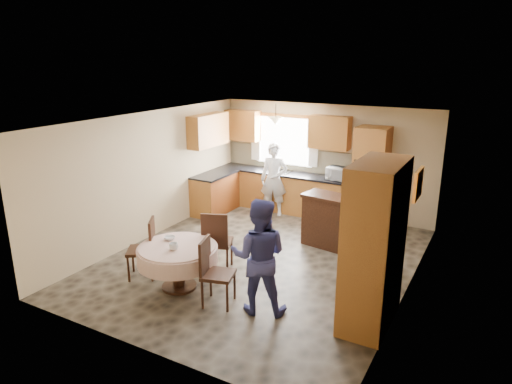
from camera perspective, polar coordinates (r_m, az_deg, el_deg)
The scene contains 36 objects.
floor at distance 8.26m, azimuth 0.70°, elevation -8.47°, with size 5.00×6.00×0.01m, color brown.
ceiling at distance 7.55m, azimuth 0.76°, elevation 8.98°, with size 5.00×6.00×0.01m, color white.
wall_back at distance 10.47m, azimuth 8.56°, elevation 4.00°, with size 5.00×0.02×2.50m, color tan.
wall_front at distance 5.52m, azimuth -14.36°, elevation -8.01°, with size 5.00×0.02×2.50m, color tan.
wall_left at distance 9.22m, azimuth -13.09°, elevation 2.04°, with size 0.02×6.00×2.50m, color tan.
wall_right at distance 7.04m, azimuth 18.97°, elevation -2.98°, with size 0.02×6.00×2.50m, color tan.
window at distance 10.76m, azimuth 3.59°, elevation 6.40°, with size 1.40×0.03×1.10m, color white.
curtain_left at distance 11.05m, azimuth -0.05°, elevation 6.96°, with size 0.22×0.02×1.15m, color white.
curtain_right at distance 10.41m, azimuth 7.23°, elevation 6.24°, with size 0.22×0.02×1.15m, color white.
base_cab_back at distance 10.72m, azimuth 3.56°, elevation -0.01°, with size 3.30×0.60×0.88m, color #CD8736.
counter_back at distance 10.60m, azimuth 3.60°, elevation 2.37°, with size 3.30×0.64×0.04m, color black.
base_cab_left at distance 10.62m, azimuth -5.14°, elevation -0.22°, with size 0.60×1.20×0.88m, color #CD8736.
counter_left at distance 10.49m, azimuth -5.21°, elevation 2.19°, with size 0.64×1.20×0.04m, color black.
backsplash at distance 10.79m, azimuth 4.30°, elevation 4.14°, with size 3.30×0.02×0.55m, color beige.
wall_cab_left at distance 11.07m, azimuth -1.66°, elevation 8.34°, with size 0.85×0.33×0.72m, color #B9702E.
wall_cab_right at distance 10.14m, azimuth 9.19°, elevation 7.37°, with size 0.90×0.33×0.72m, color #B9702E.
wall_cab_side at distance 10.37m, azimuth -5.98°, elevation 7.69°, with size 0.33×1.20×0.72m, color #B9702E.
oven_tower at distance 9.89m, azimuth 14.11°, elevation 1.81°, with size 0.66×0.62×2.12m, color #CD8736.
oven_upper at distance 9.55m, azimuth 13.69°, elevation 2.49°, with size 0.56×0.01×0.45m, color black.
oven_lower at distance 9.68m, azimuth 13.49°, elevation -0.38°, with size 0.56×0.01×0.45m, color black.
pendant at distance 10.25m, azimuth 2.47°, elevation 8.85°, with size 0.36×0.36×0.18m, color beige.
sideboard at distance 8.72m, azimuth 10.08°, elevation -3.98°, with size 1.32×0.55×0.94m, color #3C1D10.
space_heater at distance 7.62m, azimuth 13.56°, elevation -8.67°, with size 0.44×0.31×0.61m, color black.
cupboard at distance 6.20m, azimuth 14.55°, elevation -6.49°, with size 0.59×1.18×2.25m, color #CD8736.
dining_table at distance 7.21m, azimuth -9.76°, elevation -7.81°, with size 1.24×1.24×0.70m.
chair_left at distance 7.67m, azimuth -13.61°, elevation -6.51°, with size 0.60×0.60×1.00m.
chair_back at distance 7.63m, azimuth -4.98°, elevation -5.87°, with size 0.60×0.60×1.07m.
chair_right at distance 6.71m, azimuth -5.43°, elevation -9.52°, with size 0.54×0.54×1.01m.
framed_picture at distance 7.32m, azimuth 19.59°, elevation 0.93°, with size 0.06×0.56×0.46m.
microwave at distance 10.04m, azimuth 10.31°, elevation 2.26°, with size 0.50×0.34×0.28m, color silver.
person_sink at distance 10.30m, azimuth 2.25°, elevation 1.57°, with size 0.61×0.40×1.66m, color silver.
person_dining at distance 6.39m, azimuth 0.38°, elevation -8.04°, with size 0.82×0.63×1.67m, color #393C7D.
bowl_sideboard at distance 8.63m, azimuth 8.88°, elevation -0.66°, with size 0.20×0.20×0.05m, color #B2B2B2.
bottle_sideboard at distance 8.44m, azimuth 12.21°, elevation -0.36°, with size 0.11×0.11×0.29m, color silver.
cup_table at distance 7.00m, azimuth -10.26°, elevation -6.73°, with size 0.14×0.14×0.11m, color #B2B2B2.
bowl_table at distance 7.40m, azimuth -10.75°, elevation -5.69°, with size 0.17×0.17×0.05m, color #B2B2B2.
Camera 1 is at (3.54, -6.59, 3.50)m, focal length 32.00 mm.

